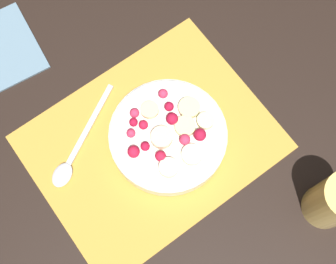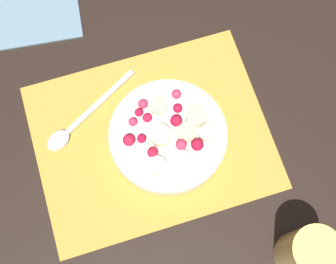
% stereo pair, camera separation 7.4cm
% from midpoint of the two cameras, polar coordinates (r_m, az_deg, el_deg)
% --- Properties ---
extents(ground_plane, '(3.00, 3.00, 0.00)m').
position_cam_midpoint_polar(ground_plane, '(0.79, -4.71, -1.69)').
color(ground_plane, black).
extents(placemat, '(0.39, 0.31, 0.01)m').
position_cam_midpoint_polar(placemat, '(0.79, -4.73, -1.63)').
color(placemat, gold).
rests_on(placemat, ground_plane).
extents(fruit_bowl, '(0.19, 0.19, 0.05)m').
position_cam_midpoint_polar(fruit_bowl, '(0.76, -2.73, -0.86)').
color(fruit_bowl, silver).
rests_on(fruit_bowl, placemat).
extents(spoon, '(0.18, 0.11, 0.01)m').
position_cam_midpoint_polar(spoon, '(0.79, -14.21, -3.34)').
color(spoon, silver).
rests_on(spoon, placemat).
extents(drinking_glass, '(0.07, 0.07, 0.12)m').
position_cam_midpoint_polar(drinking_glass, '(0.74, 17.04, -8.52)').
color(drinking_glass, '#F4CC66').
rests_on(drinking_glass, ground_plane).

